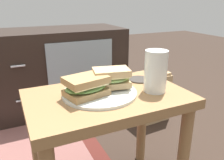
{
  "coord_description": "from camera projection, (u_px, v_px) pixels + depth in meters",
  "views": [
    {
      "loc": [
        -0.3,
        -0.68,
        0.78
      ],
      "look_at": [
        0.02,
        0.0,
        0.51
      ],
      "focal_mm": 36.77,
      "sensor_mm": 36.0,
      "label": 1
    }
  ],
  "objects": [
    {
      "name": "side_table",
      "position": [
        108.0,
        117.0,
        0.84
      ],
      "size": [
        0.56,
        0.36,
        0.46
      ],
      "color": "olive",
      "rests_on": "ground"
    },
    {
      "name": "paper_bag",
      "position": [
        152.0,
        97.0,
        1.52
      ],
      "size": [
        0.23,
        0.14,
        0.34
      ],
      "color": "tan",
      "rests_on": "ground"
    },
    {
      "name": "beer_glass",
      "position": [
        156.0,
        72.0,
        0.81
      ],
      "size": [
        0.08,
        0.08,
        0.15
      ],
      "color": "silver",
      "rests_on": "side_table"
    },
    {
      "name": "sandwich_back",
      "position": [
        111.0,
        78.0,
        0.82
      ],
      "size": [
        0.15,
        0.11,
        0.07
      ],
      "color": "tan",
      "rests_on": "plate"
    },
    {
      "name": "tv_cabinet",
      "position": [
        57.0,
        69.0,
        1.68
      ],
      "size": [
        0.96,
        0.46,
        0.58
      ],
      "color": "black",
      "rests_on": "ground"
    },
    {
      "name": "plate",
      "position": [
        99.0,
        93.0,
        0.8
      ],
      "size": [
        0.26,
        0.26,
        0.01
      ],
      "primitive_type": "cylinder",
      "color": "silver",
      "rests_on": "side_table"
    },
    {
      "name": "area_rug",
      "position": [
        12.0,
        148.0,
        1.26
      ],
      "size": [
        0.91,
        0.82,
        0.01
      ],
      "color": "#4C1E19",
      "rests_on": "ground"
    },
    {
      "name": "coaster",
      "position": [
        139.0,
        79.0,
        0.94
      ],
      "size": [
        0.09,
        0.09,
        0.01
      ],
      "primitive_type": "cylinder",
      "color": "#332D28",
      "rests_on": "side_table"
    },
    {
      "name": "sandwich_front",
      "position": [
        86.0,
        86.0,
        0.76
      ],
      "size": [
        0.17,
        0.14,
        0.07
      ],
      "color": "#9E7A4C",
      "rests_on": "plate"
    }
  ]
}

